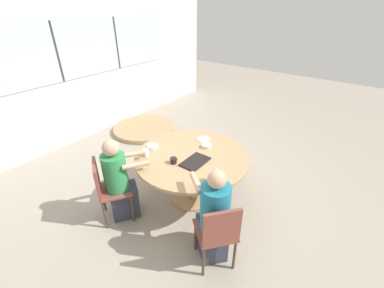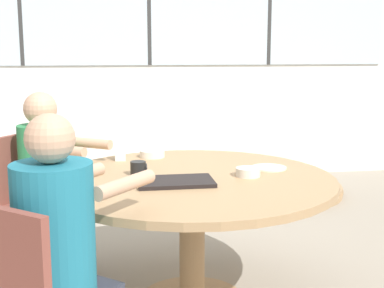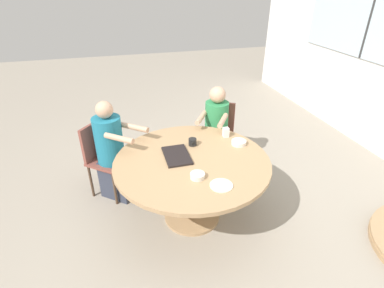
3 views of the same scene
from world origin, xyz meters
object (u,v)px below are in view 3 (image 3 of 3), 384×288
(chair_for_man_blue_shirt, at_px, (102,153))
(milk_carton_small, at_px, (226,132))
(person_woman_green_shirt, at_px, (215,135))
(bowl_cereal, at_px, (197,176))
(person_man_blue_shirt, at_px, (114,156))
(coffee_mug, at_px, (193,142))
(bowl_white_shallow, at_px, (239,142))
(chair_for_woman_green_shirt, at_px, (218,129))

(chair_for_man_blue_shirt, xyz_separation_m, milk_carton_small, (0.36, 1.37, 0.26))
(person_woman_green_shirt, relative_size, bowl_cereal, 8.73)
(person_man_blue_shirt, bearing_deg, person_woman_green_shirt, 138.32)
(chair_for_man_blue_shirt, distance_m, person_woman_green_shirt, 1.42)
(chair_for_man_blue_shirt, relative_size, coffee_mug, 9.69)
(chair_for_man_blue_shirt, distance_m, coffee_mug, 1.09)
(person_woman_green_shirt, distance_m, bowl_white_shallow, 0.69)
(chair_for_woman_green_shirt, distance_m, milk_carton_small, 0.65)
(chair_for_woman_green_shirt, relative_size, person_man_blue_shirt, 0.74)
(coffee_mug, height_order, bowl_cereal, coffee_mug)
(chair_for_man_blue_shirt, distance_m, milk_carton_small, 1.44)
(chair_for_man_blue_shirt, height_order, coffee_mug, chair_for_man_blue_shirt)
(chair_for_woman_green_shirt, relative_size, chair_for_man_blue_shirt, 1.00)
(person_man_blue_shirt, bearing_deg, bowl_white_shallow, 110.71)
(person_man_blue_shirt, relative_size, milk_carton_small, 11.08)
(chair_for_woman_green_shirt, height_order, bowl_cereal, chair_for_woman_green_shirt)
(chair_for_man_blue_shirt, bearing_deg, person_man_blue_shirt, 90.00)
(person_woman_green_shirt, distance_m, coffee_mug, 0.74)
(coffee_mug, xyz_separation_m, bowl_white_shallow, (0.11, 0.48, -0.02))
(chair_for_woman_green_shirt, relative_size, coffee_mug, 9.69)
(person_woman_green_shirt, height_order, milk_carton_small, person_woman_green_shirt)
(chair_for_woman_green_shirt, xyz_separation_m, coffee_mug, (0.67, -0.54, 0.24))
(chair_for_woman_green_shirt, xyz_separation_m, person_woman_green_shirt, (0.14, -0.09, -0.00))
(bowl_white_shallow, bearing_deg, chair_for_woman_green_shirt, 175.63)
(person_woman_green_shirt, relative_size, coffee_mug, 12.74)
(bowl_cereal, bearing_deg, chair_for_woman_green_shirt, 152.34)
(chair_for_woman_green_shirt, relative_size, person_woman_green_shirt, 0.76)
(person_man_blue_shirt, xyz_separation_m, milk_carton_small, (0.25, 1.25, 0.25))
(chair_for_woman_green_shirt, bearing_deg, milk_carton_small, 110.52)
(coffee_mug, height_order, milk_carton_small, milk_carton_small)
(person_woman_green_shirt, bearing_deg, person_man_blue_shirt, 41.74)
(person_man_blue_shirt, xyz_separation_m, coffee_mug, (0.34, 0.83, 0.24))
(person_woman_green_shirt, height_order, bowl_cereal, person_woman_green_shirt)
(chair_for_woman_green_shirt, relative_size, milk_carton_small, 8.24)
(bowl_white_shallow, distance_m, bowl_cereal, 0.76)
(chair_for_woman_green_shirt, height_order, bowl_white_shallow, chair_for_woman_green_shirt)
(person_woman_green_shirt, relative_size, milk_carton_small, 10.84)
(person_man_blue_shirt, relative_size, bowl_white_shallow, 7.44)
(chair_for_man_blue_shirt, height_order, bowl_white_shallow, chair_for_man_blue_shirt)
(milk_carton_small, xyz_separation_m, bowl_cereal, (0.67, -0.53, -0.03))
(chair_for_woman_green_shirt, height_order, milk_carton_small, chair_for_woman_green_shirt)
(milk_carton_small, bearing_deg, bowl_cereal, -38.03)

